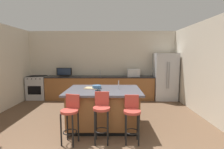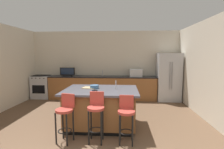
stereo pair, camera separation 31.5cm
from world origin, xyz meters
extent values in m
cube|color=beige|center=(0.00, 4.93, 1.35)|extent=(6.45, 0.12, 2.71)
cube|color=beige|center=(3.03, 2.46, 1.35)|extent=(0.12, 5.33, 2.71)
cube|color=brown|center=(-0.07, 4.55, 0.44)|extent=(4.21, 0.60, 0.87)
cube|color=black|center=(-0.07, 4.55, 0.89)|extent=(4.23, 0.62, 0.04)
cube|color=black|center=(0.22, 1.89, 0.04)|extent=(1.53, 1.05, 0.09)
cube|color=brown|center=(0.22, 1.89, 0.49)|extent=(1.61, 1.13, 0.79)
cube|color=#4C4C56|center=(0.22, 1.89, 0.90)|extent=(1.77, 1.29, 0.04)
cube|color=#B7BABF|center=(2.49, 4.50, 0.91)|extent=(0.86, 0.70, 1.82)
cylinder|color=gray|center=(2.45, 4.12, 1.00)|extent=(0.02, 0.02, 1.00)
cylinder|color=gray|center=(2.53, 4.12, 1.00)|extent=(0.02, 0.02, 1.00)
cube|color=#B7BABF|center=(-2.55, 4.55, 0.45)|extent=(0.72, 0.60, 0.91)
cube|color=black|center=(-2.55, 4.24, 0.41)|extent=(0.51, 0.01, 0.33)
cube|color=black|center=(-2.55, 4.55, 0.92)|extent=(0.65, 0.50, 0.02)
cylinder|color=black|center=(-2.79, 4.23, 0.85)|extent=(0.04, 0.03, 0.04)
cylinder|color=black|center=(-2.63, 4.23, 0.85)|extent=(0.04, 0.03, 0.04)
cylinder|color=black|center=(-2.47, 4.23, 0.85)|extent=(0.04, 0.03, 0.04)
cylinder|color=black|center=(-2.31, 4.23, 0.85)|extent=(0.04, 0.03, 0.04)
cube|color=#B7BABF|center=(1.25, 4.55, 1.06)|extent=(0.48, 0.36, 0.29)
cube|color=black|center=(-1.46, 4.50, 0.93)|extent=(0.35, 0.16, 0.05)
cube|color=black|center=(-1.46, 4.50, 1.11)|extent=(0.59, 0.05, 0.29)
cube|color=#1E2D47|center=(-1.46, 4.47, 1.11)|extent=(0.52, 0.01, 0.25)
cylinder|color=#B2B2B7|center=(-0.07, 4.65, 1.03)|extent=(0.02, 0.02, 0.24)
cylinder|color=#B2B2B7|center=(0.58, 1.89, 1.04)|extent=(0.02, 0.02, 0.22)
cylinder|color=#B23D33|center=(-0.40, 1.05, 0.66)|extent=(0.34, 0.34, 0.05)
cube|color=#B23D33|center=(-0.37, 1.20, 0.83)|extent=(0.29, 0.10, 0.28)
cylinder|color=black|center=(-0.55, 0.96, 0.32)|extent=(0.03, 0.03, 0.64)
cylinder|color=black|center=(-0.31, 0.91, 0.32)|extent=(0.03, 0.03, 0.64)
cylinder|color=black|center=(-0.49, 1.20, 0.32)|extent=(0.03, 0.03, 0.64)
cylinder|color=black|center=(-0.25, 1.14, 0.32)|extent=(0.03, 0.03, 0.64)
torus|color=black|center=(-0.40, 1.05, 0.24)|extent=(0.28, 0.28, 0.02)
cylinder|color=#B23D33|center=(0.22, 1.10, 0.70)|extent=(0.34, 0.34, 0.05)
cube|color=#B23D33|center=(0.22, 1.25, 0.87)|extent=(0.29, 0.04, 0.28)
cylinder|color=black|center=(0.10, 0.98, 0.34)|extent=(0.03, 0.03, 0.68)
cylinder|color=black|center=(0.35, 0.98, 0.34)|extent=(0.03, 0.03, 0.68)
cylinder|color=black|center=(0.10, 1.22, 0.34)|extent=(0.03, 0.03, 0.68)
cylinder|color=black|center=(0.35, 1.22, 0.34)|extent=(0.03, 0.03, 0.68)
torus|color=black|center=(0.22, 1.10, 0.26)|extent=(0.28, 0.28, 0.02)
cylinder|color=#B23D33|center=(0.83, 1.10, 0.64)|extent=(0.34, 0.34, 0.05)
cube|color=#B23D33|center=(0.83, 1.25, 0.80)|extent=(0.29, 0.04, 0.28)
cylinder|color=black|center=(0.70, 0.98, 0.31)|extent=(0.03, 0.03, 0.61)
cylinder|color=black|center=(0.95, 0.97, 0.31)|extent=(0.03, 0.03, 0.61)
cylinder|color=black|center=(0.71, 1.23, 0.31)|extent=(0.03, 0.03, 0.61)
cylinder|color=black|center=(0.95, 1.22, 0.31)|extent=(0.03, 0.03, 0.61)
torus|color=black|center=(0.83, 1.10, 0.23)|extent=(0.28, 0.28, 0.02)
cylinder|color=#3F668C|center=(0.05, 1.99, 0.97)|extent=(0.22, 0.22, 0.08)
cube|color=black|center=(0.08, 1.70, 0.93)|extent=(0.09, 0.16, 0.01)
cube|color=black|center=(0.12, 1.74, 0.94)|extent=(0.11, 0.17, 0.02)
cube|color=tan|center=(-0.08, 2.02, 0.93)|extent=(0.38, 0.31, 0.02)
camera|label=1|loc=(0.45, -2.18, 1.75)|focal=27.56mm
camera|label=2|loc=(0.76, -2.17, 1.75)|focal=27.56mm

